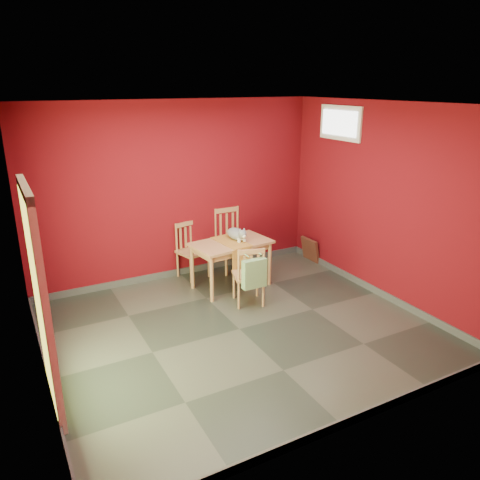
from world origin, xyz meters
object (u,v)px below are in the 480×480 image
dining_table (231,248)px  chair_far_right (231,239)px  chair_near (249,275)px  picture_frame (310,250)px  cat (236,232)px  tote_bag (254,273)px  chair_far_left (191,249)px

dining_table → chair_far_right: 0.74m
chair_near → picture_frame: (1.74, 0.95, -0.24)m
chair_far_right → cat: bearing=-109.3°
tote_bag → picture_frame: bearing=33.0°
chair_far_right → cat: chair_far_right is taller
dining_table → picture_frame: 1.77m
chair_far_right → chair_near: bearing=-106.4°
dining_table → tote_bag: (-0.09, -0.83, -0.08)m
chair_far_right → dining_table: bearing=-116.6°
chair_near → tote_bag: chair_near is taller
chair_near → cat: (0.18, 0.71, 0.39)m
dining_table → chair_near: chair_near is taller
tote_bag → cat: cat is taller
dining_table → cat: (0.13, 0.09, 0.20)m
dining_table → tote_bag: 0.84m
chair_near → picture_frame: 1.99m
chair_far_left → chair_near: bearing=-76.1°
picture_frame → chair_near: bearing=-151.3°
chair_far_left → picture_frame: chair_far_left is taller
chair_far_left → tote_bag: bearing=-79.3°
chair_far_right → tote_bag: 1.55m
chair_far_right → chair_far_left: bearing=-179.9°
chair_far_left → cat: 0.84m
chair_near → cat: 0.83m
cat → picture_frame: cat is taller
dining_table → chair_far_right: chair_far_right is taller
chair_far_right → cat: size_ratio=2.21×
picture_frame → chair_far_left: bearing=170.7°
dining_table → chair_far_left: size_ratio=1.38×
dining_table → picture_frame: dining_table is taller
chair_near → picture_frame: size_ratio=2.12×
chair_far_right → cat: 0.68m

